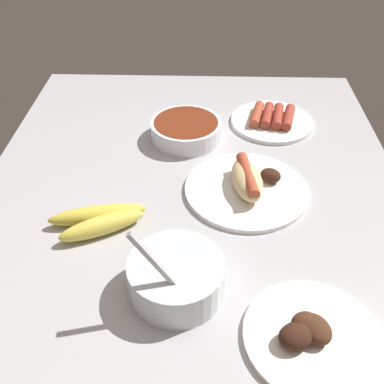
{
  "coord_description": "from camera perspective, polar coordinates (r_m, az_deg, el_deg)",
  "views": [
    {
      "loc": [
        69.13,
        2.21,
        60.08
      ],
      "look_at": [
        -0.34,
        0.07,
        3.0
      ],
      "focal_mm": 42.2,
      "sensor_mm": 36.0,
      "label": 1
    }
  ],
  "objects": [
    {
      "name": "ground_plane",
      "position": [
        0.93,
        -0.05,
        -2.28
      ],
      "size": [
        120.0,
        90.0,
        3.0
      ],
      "primitive_type": "cube",
      "color": "#B2B2B7"
    },
    {
      "name": "bowl_chili",
      "position": [
        1.1,
        -0.76,
        7.92
      ],
      "size": [
        17.14,
        17.14,
        4.66
      ],
      "color": "white",
      "rests_on": "ground_plane"
    },
    {
      "name": "bowl_coleslaw",
      "position": [
        0.74,
        -1.98,
        -10.54
      ],
      "size": [
        15.85,
        15.85,
        16.29
      ],
      "color": "silver",
      "rests_on": "ground_plane"
    },
    {
      "name": "plate_hotdog_assembled",
      "position": [
        0.95,
        7.02,
        0.89
      ],
      "size": [
        25.76,
        25.76,
        5.61
      ],
      "color": "white",
      "rests_on": "ground_plane"
    },
    {
      "name": "plate_grilled_meat",
      "position": [
        0.72,
        14.75,
        -17.13
      ],
      "size": [
        20.96,
        20.96,
        4.08
      ],
      "color": "white",
      "rests_on": "ground_plane"
    },
    {
      "name": "banana_bunch",
      "position": [
        0.87,
        -11.59,
        -3.45
      ],
      "size": [
        12.31,
        19.03,
        3.78
      ],
      "color": "gold",
      "rests_on": "ground_plane"
    },
    {
      "name": "plate_sausages",
      "position": [
        1.19,
        10.08,
        9.0
      ],
      "size": [
        20.94,
        20.94,
        3.43
      ],
      "color": "white",
      "rests_on": "ground_plane"
    }
  ]
}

